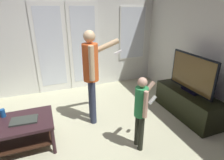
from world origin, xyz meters
TOP-DOWN VIEW (x-y plane):
  - ground_plane at (0.00, 0.00)m, footprint 5.21×4.66m
  - wall_back_with_doors at (0.09, 2.29)m, footprint 5.21×0.09m
  - coffee_table at (-0.73, 0.40)m, footprint 1.06×0.63m
  - tv_stand at (2.19, 0.26)m, footprint 0.48×1.32m
  - flat_screen_tv at (2.19, 0.26)m, footprint 0.08×1.00m
  - person_adult at (0.50, 0.72)m, footprint 0.72×0.43m
  - person_child at (0.94, -0.19)m, footprint 0.40×0.30m
  - laptop_closed at (-0.58, 0.38)m, footprint 0.37×0.24m
  - cup_by_laptop at (-0.86, 0.60)m, footprint 0.07×0.07m

SIDE VIEW (x-z plane):
  - ground_plane at x=0.00m, z-range -0.02..0.00m
  - tv_stand at x=2.19m, z-range 0.00..0.48m
  - coffee_table at x=-0.73m, z-range 0.10..0.55m
  - laptop_closed at x=-0.58m, z-range 0.45..0.47m
  - cup_by_laptop at x=-0.86m, z-range 0.45..0.57m
  - person_child at x=0.94m, z-range 0.11..1.21m
  - flat_screen_tv at x=2.19m, z-range 0.49..1.17m
  - person_adult at x=0.50m, z-range 0.16..1.76m
  - wall_back_with_doors at x=0.09m, z-range -0.05..2.69m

